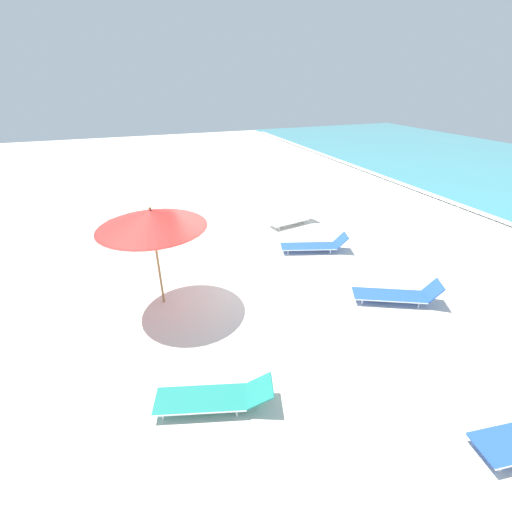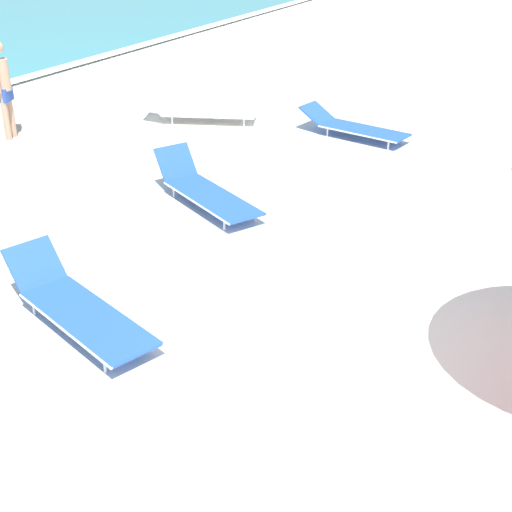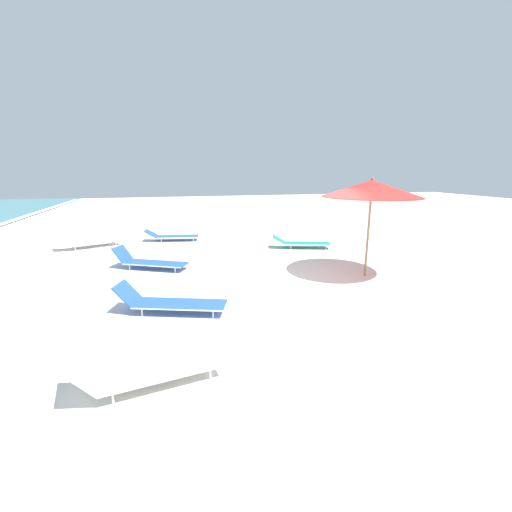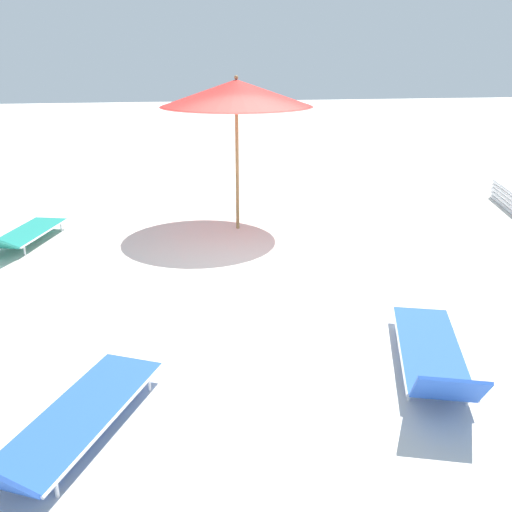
{
  "view_description": "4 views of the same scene",
  "coord_description": "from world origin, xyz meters",
  "px_view_note": "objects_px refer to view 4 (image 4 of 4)",
  "views": [
    {
      "loc": [
        7.97,
        -2.22,
        5.32
      ],
      "look_at": [
        -0.14,
        0.82,
        0.77
      ],
      "focal_mm": 24.0,
      "sensor_mm": 36.0,
      "label": 1
    },
    {
      "loc": [
        -5.88,
        -1.45,
        4.15
      ],
      "look_at": [
        -0.26,
        1.68,
        0.82
      ],
      "focal_mm": 50.0,
      "sensor_mm": 36.0,
      "label": 2
    },
    {
      "loc": [
        -7.96,
        3.21,
        2.85
      ],
      "look_at": [
        -0.25,
        1.3,
        0.83
      ],
      "focal_mm": 24.0,
      "sensor_mm": 36.0,
      "label": 3
    },
    {
      "loc": [
        1.33,
        7.95,
        3.02
      ],
      "look_at": [
        0.3,
        1.56,
        0.7
      ],
      "focal_mm": 40.0,
      "sensor_mm": 36.0,
      "label": 4
    }
  ],
  "objects_px": {
    "sun_lounger_mid_beach_pair_a": "(21,234)",
    "beach_umbrella": "(236,93)",
    "sun_lounger_mid_beach_solo": "(65,424)",
    "sun_lounger_under_umbrella": "(433,355)"
  },
  "relations": [
    {
      "from": "sun_lounger_under_umbrella",
      "to": "sun_lounger_mid_beach_pair_a",
      "type": "relative_size",
      "value": 1.04
    },
    {
      "from": "sun_lounger_mid_beach_solo",
      "to": "sun_lounger_mid_beach_pair_a",
      "type": "bearing_deg",
      "value": -48.22
    },
    {
      "from": "sun_lounger_under_umbrella",
      "to": "sun_lounger_mid_beach_solo",
      "type": "bearing_deg",
      "value": 27.74
    },
    {
      "from": "beach_umbrella",
      "to": "sun_lounger_mid_beach_pair_a",
      "type": "relative_size",
      "value": 1.2
    },
    {
      "from": "beach_umbrella",
      "to": "sun_lounger_mid_beach_solo",
      "type": "height_order",
      "value": "beach_umbrella"
    },
    {
      "from": "sun_lounger_under_umbrella",
      "to": "sun_lounger_mid_beach_solo",
      "type": "distance_m",
      "value": 3.45
    },
    {
      "from": "sun_lounger_under_umbrella",
      "to": "sun_lounger_mid_beach_solo",
      "type": "xyz_separation_m",
      "value": [
        3.4,
        0.58,
        0.0
      ]
    },
    {
      "from": "sun_lounger_mid_beach_solo",
      "to": "beach_umbrella",
      "type": "bearing_deg",
      "value": -83.94
    },
    {
      "from": "beach_umbrella",
      "to": "sun_lounger_under_umbrella",
      "type": "height_order",
      "value": "beach_umbrella"
    },
    {
      "from": "sun_lounger_mid_beach_pair_a",
      "to": "beach_umbrella",
      "type": "bearing_deg",
      "value": -156.14
    }
  ]
}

